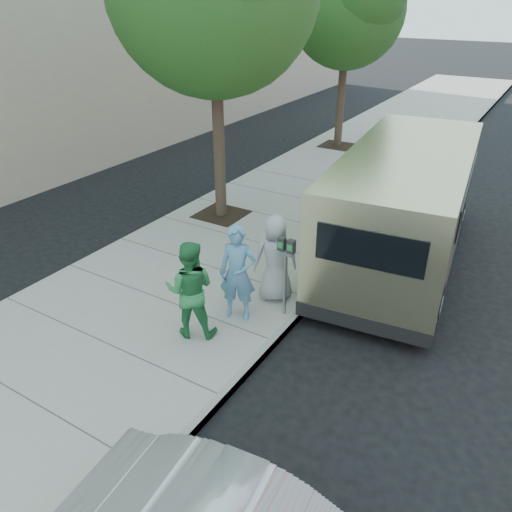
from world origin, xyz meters
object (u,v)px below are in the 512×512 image
person_officer (238,273)px  person_striped_polo (343,218)px  van (404,205)px  person_green_shirt (190,290)px  tree_far (350,4)px  person_gray_shirt (276,258)px  parking_meter (286,261)px

person_officer → person_striped_polo: person_officer is taller
van → person_green_shirt: (-2.10, -4.60, -0.33)m
tree_far → person_officer: bearing=-75.8°
tree_far → person_gray_shirt: tree_far is taller
tree_far → person_gray_shirt: (3.08, -10.31, -3.90)m
person_green_shirt → parking_meter: bearing=-155.8°
parking_meter → person_striped_polo: person_striped_polo is taller
person_gray_shirt → person_striped_polo: (0.37, 2.26, 0.03)m
person_green_shirt → van: bearing=-141.0°
person_officer → person_striped_polo: (0.62, 3.14, -0.01)m
parking_meter → tree_far: bearing=109.5°
tree_far → person_officer: 12.17m
van → person_gray_shirt: (-1.46, -2.90, -0.35)m
tree_far → van: tree_far is taller
tree_far → person_green_shirt: tree_far is taller
parking_meter → van: size_ratio=0.21×
tree_far → van: (4.54, -7.41, -3.55)m
parking_meter → person_officer: bearing=-143.1°
tree_far → person_striped_polo: size_ratio=3.75×
tree_far → person_gray_shirt: size_ratio=3.88×
tree_far → person_gray_shirt: 11.45m
parking_meter → person_gray_shirt: bearing=137.6°
van → tree_far: bearing=115.2°
van → person_striped_polo: van is taller
parking_meter → van: bearing=74.0°
tree_far → parking_meter: 11.85m
person_gray_shirt → person_striped_polo: person_striped_polo is taller
person_gray_shirt → person_striped_polo: bearing=-136.4°
parking_meter → person_gray_shirt: 0.64m
person_gray_shirt → van: bearing=-153.7°
tree_far → person_officer: (2.83, -11.20, -3.85)m
tree_far → person_green_shirt: bearing=-78.5°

